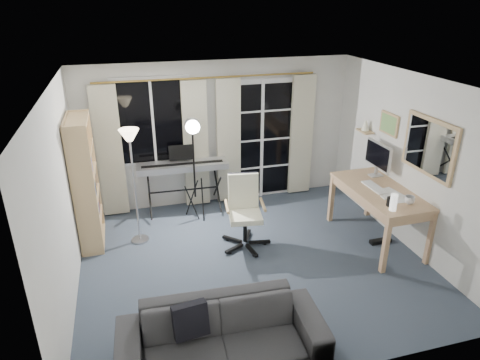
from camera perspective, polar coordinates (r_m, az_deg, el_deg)
name	(u,v)px	position (r m, az deg, el deg)	size (l,w,h in m)	color
floor	(253,261)	(5.92, 1.69, -10.80)	(4.50, 4.00, 0.02)	#3D4B59
window	(153,121)	(6.90, -11.56, 7.66)	(1.20, 0.08, 1.40)	white
french_door	(261,141)	(7.37, 2.84, 5.26)	(1.32, 0.09, 2.11)	white
curtains	(212,143)	(7.04, -3.81, 4.96)	(3.60, 0.07, 2.13)	gold
bookshelf	(83,186)	(6.32, -20.14, -0.81)	(0.30, 0.86, 1.86)	tan
torchiere_lamp	(131,153)	(5.95, -14.34, 3.51)	(0.28, 0.28, 1.70)	#B2B2B7
keyboard_piano	(183,167)	(6.90, -7.68, 1.72)	(1.46, 0.74, 1.05)	black
studio_light	(193,138)	(6.41, -6.31, 5.58)	(0.32, 0.34, 1.71)	black
office_chair	(244,204)	(6.04, 0.55, -3.27)	(0.71, 0.71, 1.03)	black
desk	(380,196)	(6.34, 18.12, -2.01)	(0.80, 1.55, 0.82)	tan
monitor	(378,156)	(6.64, 17.92, 3.02)	(0.20, 0.59, 0.52)	silver
desk_clutter	(384,209)	(6.16, 18.71, -3.65)	(0.48, 0.94, 1.04)	white
mug	(410,199)	(5.97, 21.68, -2.38)	(0.13, 0.11, 0.13)	silver
wall_mirror	(429,147)	(5.96, 23.89, 4.09)	(0.04, 0.94, 0.74)	tan
framed_print	(389,124)	(6.63, 19.27, 7.07)	(0.03, 0.42, 0.32)	tan
wall_shelf	(365,128)	(7.04, 16.36, 6.72)	(0.16, 0.30, 0.18)	tan
sofa	(222,328)	(4.33, -2.48, -19.12)	(2.03, 0.68, 0.78)	#343437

